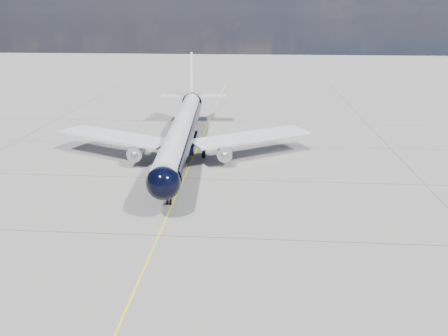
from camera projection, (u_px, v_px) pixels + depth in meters
The scene contains 3 objects.
ground at pixel (190, 165), 60.34m from camera, with size 320.00×320.00×0.00m, color gray.
taxiway_centerline at pixel (184, 178), 55.65m from camera, with size 0.16×160.00×0.01m, color yellow.
main_airliner at pixel (183, 130), 62.43m from camera, with size 37.47×45.70×13.20m.
Camera 1 is at (8.92, -26.34, 20.25)m, focal length 35.00 mm.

